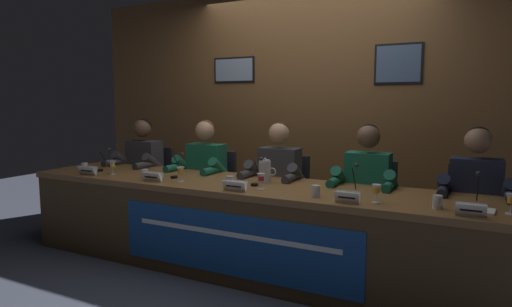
{
  "coord_description": "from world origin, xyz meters",
  "views": [
    {
      "loc": [
        1.54,
        -3.06,
        1.39
      ],
      "look_at": [
        0.0,
        0.0,
        0.98
      ],
      "focal_mm": 29.98,
      "sensor_mm": 36.0,
      "label": 1
    }
  ],
  "objects_px": {
    "chair_far_left": "(153,189)",
    "juice_glass_left": "(181,171)",
    "nameplate_far_left": "(88,171)",
    "chair_center": "(284,204)",
    "microphone_far_left": "(103,163)",
    "microphone_far_right": "(477,195)",
    "juice_glass_right": "(377,190)",
    "conference_table": "(249,213)",
    "juice_glass_far_right": "(511,200)",
    "water_cup_right": "(316,192)",
    "nameplate_center": "(235,186)",
    "nameplate_left": "(152,177)",
    "panelist_center": "(276,179)",
    "juice_glass_center": "(261,178)",
    "water_cup_far_right": "(437,203)",
    "water_pitcher_central": "(265,172)",
    "nameplate_far_right": "(471,210)",
    "chair_right": "(369,214)",
    "chair_far_right": "(473,226)",
    "panelist_far_left": "(140,167)",
    "nameplate_right": "(347,197)",
    "chair_left": "(213,196)",
    "panelist_left": "(202,172)",
    "water_cup_center": "(230,182)",
    "water_cup_left": "(145,175)",
    "juice_glass_far_left": "(112,165)",
    "panelist_far_right": "(475,197)",
    "microphone_center": "(257,176)",
    "panelist_right": "(365,187)",
    "water_cup_far_left": "(84,167)"
  },
  "relations": [
    {
      "from": "chair_center",
      "to": "water_pitcher_central",
      "type": "relative_size",
      "value": 4.21
    },
    {
      "from": "chair_right",
      "to": "panelist_right",
      "type": "relative_size",
      "value": 0.73
    },
    {
      "from": "panelist_left",
      "to": "nameplate_right",
      "type": "distance_m",
      "value": 1.79
    },
    {
      "from": "conference_table",
      "to": "panelist_center",
      "type": "bearing_deg",
      "value": 90.01
    },
    {
      "from": "nameplate_left",
      "to": "panelist_far_right",
      "type": "xyz_separation_m",
      "value": [
        2.42,
        0.7,
        -0.07
      ]
    },
    {
      "from": "juice_glass_center",
      "to": "chair_far_right",
      "type": "distance_m",
      "value": 1.7
    },
    {
      "from": "nameplate_far_right",
      "to": "microphone_far_right",
      "type": "distance_m",
      "value": 0.3
    },
    {
      "from": "nameplate_right",
      "to": "juice_glass_right",
      "type": "height_order",
      "value": "juice_glass_right"
    },
    {
      "from": "microphone_far_left",
      "to": "juice_glass_left",
      "type": "xyz_separation_m",
      "value": [
        1.02,
        -0.12,
        0.01
      ]
    },
    {
      "from": "chair_right",
      "to": "juice_glass_right",
      "type": "relative_size",
      "value": 7.13
    },
    {
      "from": "juice_glass_left",
      "to": "chair_right",
      "type": "bearing_deg",
      "value": 29.39
    },
    {
      "from": "water_cup_right",
      "to": "nameplate_center",
      "type": "bearing_deg",
      "value": -172.55
    },
    {
      "from": "chair_far_left",
      "to": "juice_glass_left",
      "type": "relative_size",
      "value": 7.13
    },
    {
      "from": "chair_left",
      "to": "juice_glass_center",
      "type": "relative_size",
      "value": 7.13
    },
    {
      "from": "juice_glass_left",
      "to": "juice_glass_center",
      "type": "relative_size",
      "value": 1.0
    },
    {
      "from": "chair_right",
      "to": "chair_far_right",
      "type": "relative_size",
      "value": 1.0
    },
    {
      "from": "nameplate_far_left",
      "to": "juice_glass_far_right",
      "type": "relative_size",
      "value": 1.59
    },
    {
      "from": "juice_glass_center",
      "to": "chair_right",
      "type": "height_order",
      "value": "chair_right"
    },
    {
      "from": "panelist_far_left",
      "to": "nameplate_right",
      "type": "relative_size",
      "value": 7.52
    },
    {
      "from": "water_cup_center",
      "to": "microphone_far_right",
      "type": "distance_m",
      "value": 1.74
    },
    {
      "from": "nameplate_right",
      "to": "microphone_far_right",
      "type": "bearing_deg",
      "value": 20.86
    },
    {
      "from": "panelist_far_right",
      "to": "nameplate_center",
      "type": "bearing_deg",
      "value": -155.74
    },
    {
      "from": "microphone_far_left",
      "to": "water_cup_center",
      "type": "relative_size",
      "value": 2.54
    },
    {
      "from": "panelist_far_left",
      "to": "water_cup_far_left",
      "type": "bearing_deg",
      "value": -105.29
    },
    {
      "from": "panelist_far_left",
      "to": "microphone_far_right",
      "type": "height_order",
      "value": "panelist_far_left"
    },
    {
      "from": "conference_table",
      "to": "nameplate_far_left",
      "type": "bearing_deg",
      "value": -173.23
    },
    {
      "from": "chair_far_left",
      "to": "juice_glass_far_right",
      "type": "height_order",
      "value": "chair_far_left"
    },
    {
      "from": "chair_left",
      "to": "microphone_center",
      "type": "relative_size",
      "value": 4.09
    },
    {
      "from": "chair_left",
      "to": "panelist_center",
      "type": "xyz_separation_m",
      "value": [
        0.8,
        -0.2,
        0.28
      ]
    },
    {
      "from": "chair_center",
      "to": "microphone_center",
      "type": "xyz_separation_m",
      "value": [
        0.02,
        -0.63,
        0.37
      ]
    },
    {
      "from": "juice_glass_far_right",
      "to": "water_cup_far_right",
      "type": "bearing_deg",
      "value": -172.49
    },
    {
      "from": "chair_far_left",
      "to": "panelist_center",
      "type": "height_order",
      "value": "panelist_center"
    },
    {
      "from": "microphone_center",
      "to": "panelist_far_right",
      "type": "xyz_separation_m",
      "value": [
        1.57,
        0.44,
        -0.1
      ]
    },
    {
      "from": "panelist_center",
      "to": "panelist_far_right",
      "type": "bearing_deg",
      "value": 0.0
    },
    {
      "from": "nameplate_right",
      "to": "chair_far_right",
      "type": "relative_size",
      "value": 0.18
    },
    {
      "from": "nameplate_far_left",
      "to": "chair_center",
      "type": "distance_m",
      "value": 1.84
    },
    {
      "from": "juice_glass_right",
      "to": "water_pitcher_central",
      "type": "height_order",
      "value": "water_pitcher_central"
    },
    {
      "from": "conference_table",
      "to": "nameplate_right",
      "type": "xyz_separation_m",
      "value": [
        0.84,
        -0.2,
        0.25
      ]
    },
    {
      "from": "water_cup_far_left",
      "to": "juice_glass_center",
      "type": "height_order",
      "value": "juice_glass_center"
    },
    {
      "from": "juice_glass_far_left",
      "to": "panelist_left",
      "type": "relative_size",
      "value": 0.1
    },
    {
      "from": "chair_left",
      "to": "nameplate_center",
      "type": "xyz_separation_m",
      "value": [
        0.78,
        -0.92,
        0.34
      ]
    },
    {
      "from": "conference_table",
      "to": "juice_glass_far_right",
      "type": "height_order",
      "value": "juice_glass_far_right"
    },
    {
      "from": "chair_right",
      "to": "nameplate_center",
      "type": "bearing_deg",
      "value": -131.34
    },
    {
      "from": "nameplate_far_left",
      "to": "water_cup_right",
      "type": "bearing_deg",
      "value": 1.62
    },
    {
      "from": "nameplate_left",
      "to": "panelist_center",
      "type": "xyz_separation_m",
      "value": [
        0.82,
        0.7,
        -0.07
      ]
    },
    {
      "from": "chair_left",
      "to": "panelist_left",
      "type": "height_order",
      "value": "panelist_left"
    },
    {
      "from": "juice_glass_far_left",
      "to": "chair_left",
      "type": "distance_m",
      "value": 1.05
    },
    {
      "from": "microphone_far_right",
      "to": "juice_glass_right",
      "type": "bearing_deg",
      "value": -161.75
    },
    {
      "from": "water_cup_left",
      "to": "juice_glass_center",
      "type": "relative_size",
      "value": 0.69
    },
    {
      "from": "water_cup_far_left",
      "to": "water_cup_far_right",
      "type": "xyz_separation_m",
      "value": [
        3.13,
        -0.03,
        0.0
      ]
    }
  ]
}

